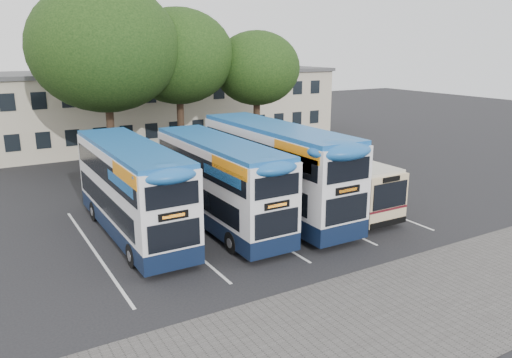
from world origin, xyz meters
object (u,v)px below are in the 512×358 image
object	(u,v)px
tree_left	(105,48)
bus_dd_mid	(219,179)
tree_mid	(178,56)
lamp_post	(258,86)
bus_dd_left	(131,186)
bus_dd_right	(275,166)
tree_right	(257,68)
bus_single	(325,177)

from	to	relation	value
tree_left	bus_dd_mid	world-z (taller)	tree_left
tree_mid	bus_dd_mid	size ratio (longest dim) A/B	1.10
lamp_post	bus_dd_mid	xyz separation A→B (m)	(-10.88, -14.83, -2.84)
lamp_post	tree_left	size ratio (longest dim) A/B	0.75
tree_mid	bus_dd_left	distance (m)	15.44
tree_left	bus_dd_mid	size ratio (longest dim) A/B	1.24
lamp_post	bus_dd_right	world-z (taller)	lamp_post
lamp_post	tree_left	world-z (taller)	tree_left
bus_dd_mid	tree_right	bearing A→B (deg)	52.92
lamp_post	bus_dd_left	xyz separation A→B (m)	(-14.75, -14.01, -2.81)
tree_mid	bus_single	xyz separation A→B (m)	(2.66, -13.31, -5.94)
bus_dd_right	bus_single	size ratio (longest dim) A/B	1.17
bus_dd_mid	lamp_post	bearing A→B (deg)	53.73
bus_dd_right	bus_single	xyz separation A→B (m)	(3.10, -0.09, -0.92)
tree_mid	bus_single	size ratio (longest dim) A/B	1.18
lamp_post	tree_right	xyz separation A→B (m)	(-1.70, -2.68, 1.52)
tree_mid	bus_dd_mid	world-z (taller)	tree_mid
tree_left	bus_dd_left	xyz separation A→B (m)	(-2.22, -11.66, -5.80)
tree_left	bus_single	world-z (taller)	tree_left
bus_single	bus_dd_mid	bearing A→B (deg)	-179.97
tree_right	bus_single	size ratio (longest dim) A/B	1.02
tree_left	tree_right	size ratio (longest dim) A/B	1.30
tree_mid	bus_single	bearing A→B (deg)	-78.71
tree_mid	bus_dd_mid	distance (m)	14.75
bus_dd_left	tree_left	bearing A→B (deg)	79.22
tree_left	bus_dd_left	size ratio (longest dim) A/B	1.22
tree_right	bus_dd_right	bearing A→B (deg)	-116.70
lamp_post	tree_right	bearing A→B (deg)	-122.36
lamp_post	bus_dd_right	xyz separation A→B (m)	(-7.76, -14.73, -2.62)
bus_dd_right	lamp_post	bearing A→B (deg)	62.22
tree_right	tree_mid	bearing A→B (deg)	168.25
bus_dd_right	tree_left	bearing A→B (deg)	111.05
lamp_post	tree_mid	bearing A→B (deg)	-168.33
lamp_post	bus_dd_mid	size ratio (longest dim) A/B	0.93
tree_left	tree_right	bearing A→B (deg)	-1.77
tree_left	tree_mid	xyz separation A→B (m)	(5.20, 0.83, -0.58)
tree_right	bus_dd_right	world-z (taller)	tree_right
lamp_post	bus_dd_left	world-z (taller)	lamp_post
tree_mid	bus_dd_right	world-z (taller)	tree_mid
lamp_post	tree_right	distance (m)	3.52
tree_right	bus_dd_mid	xyz separation A→B (m)	(-9.18, -12.14, -4.36)
lamp_post	bus_dd_left	size ratio (longest dim) A/B	0.91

